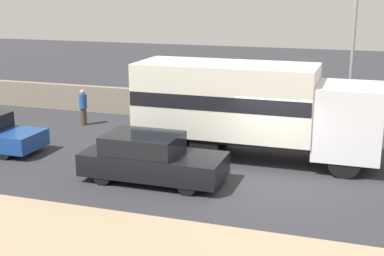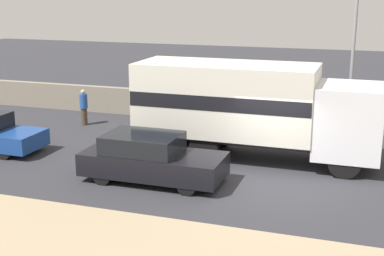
{
  "view_description": "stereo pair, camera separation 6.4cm",
  "coord_description": "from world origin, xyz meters",
  "px_view_note": "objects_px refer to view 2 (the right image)",
  "views": [
    {
      "loc": [
        2.81,
        -15.54,
        5.89
      ],
      "look_at": [
        -2.64,
        0.85,
        1.39
      ],
      "focal_mm": 50.0,
      "sensor_mm": 36.0,
      "label": 1
    },
    {
      "loc": [
        2.87,
        -15.51,
        5.89
      ],
      "look_at": [
        -2.64,
        0.85,
        1.39
      ],
      "focal_mm": 50.0,
      "sensor_mm": 36.0,
      "label": 2
    }
  ],
  "objects_px": {
    "car_hatchback": "(151,158)",
    "box_truck": "(249,105)",
    "street_lamp": "(354,38)",
    "pedestrian": "(84,107)"
  },
  "relations": [
    {
      "from": "box_truck",
      "to": "street_lamp",
      "type": "bearing_deg",
      "value": 51.75
    },
    {
      "from": "car_hatchback",
      "to": "pedestrian",
      "type": "xyz_separation_m",
      "value": [
        -5.62,
        5.69,
        0.09
      ]
    },
    {
      "from": "street_lamp",
      "to": "car_hatchback",
      "type": "distance_m",
      "value": 9.82
    },
    {
      "from": "box_truck",
      "to": "pedestrian",
      "type": "xyz_separation_m",
      "value": [
        -8.0,
        2.42,
        -1.12
      ]
    },
    {
      "from": "street_lamp",
      "to": "box_truck",
      "type": "relative_size",
      "value": 0.82
    },
    {
      "from": "street_lamp",
      "to": "pedestrian",
      "type": "height_order",
      "value": "street_lamp"
    },
    {
      "from": "car_hatchback",
      "to": "box_truck",
      "type": "bearing_deg",
      "value": 53.83
    },
    {
      "from": "street_lamp",
      "to": "pedestrian",
      "type": "xyz_separation_m",
      "value": [
        -11.23,
        -1.67,
        -3.18
      ]
    },
    {
      "from": "street_lamp",
      "to": "pedestrian",
      "type": "bearing_deg",
      "value": -171.55
    },
    {
      "from": "box_truck",
      "to": "car_hatchback",
      "type": "height_order",
      "value": "box_truck"
    }
  ]
}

